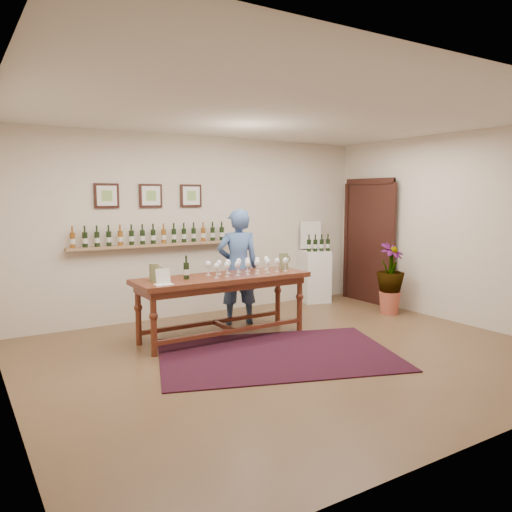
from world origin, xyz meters
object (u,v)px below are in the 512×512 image
display_pedestal (315,276)px  person (238,267)px  potted_plant (390,278)px  tasting_table (223,285)px

display_pedestal → person: 2.05m
display_pedestal → potted_plant: (0.44, -1.37, 0.12)m
tasting_table → display_pedestal: display_pedestal is taller
display_pedestal → potted_plant: size_ratio=0.93×
potted_plant → person: person is taller
tasting_table → potted_plant: potted_plant is taller
display_pedestal → potted_plant: bearing=-72.3°
display_pedestal → potted_plant: 1.44m
tasting_table → display_pedestal: 2.72m
tasting_table → potted_plant: bearing=-4.9°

